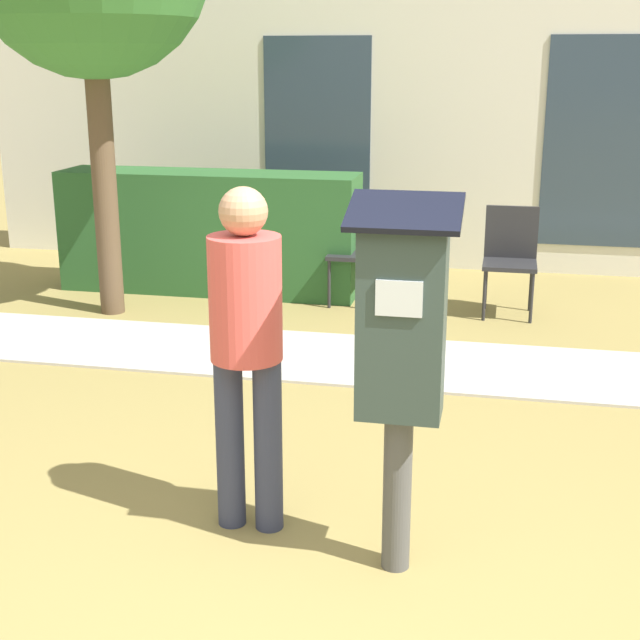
# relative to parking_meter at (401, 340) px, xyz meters

# --- Properties ---
(sidewalk) EXTENTS (12.00, 1.10, 0.02)m
(sidewalk) POSITION_rel_parking_meter_xyz_m (-0.15, 2.62, -1.01)
(sidewalk) COLOR #B7B2A8
(sidewalk) RESTS_ON ground
(building_facade) EXTENTS (10.00, 0.26, 3.20)m
(building_facade) POSITION_rel_parking_meter_xyz_m (-0.15, 5.81, 0.58)
(building_facade) COLOR silver
(building_facade) RESTS_ON ground
(parking_meter) EXTENTS (0.44, 0.31, 1.59)m
(parking_meter) POSITION_rel_parking_meter_xyz_m (0.00, 0.00, 0.00)
(parking_meter) COLOR #4C4C4C
(parking_meter) RESTS_ON ground
(person_standing) EXTENTS (0.32, 0.32, 1.58)m
(person_standing) POSITION_rel_parking_meter_xyz_m (-0.70, 0.21, -0.09)
(person_standing) COLOR #333851
(person_standing) RESTS_ON ground
(outdoor_chair_left) EXTENTS (0.44, 0.44, 0.90)m
(outdoor_chair_left) POSITION_rel_parking_meter_xyz_m (-0.89, 4.24, -0.49)
(outdoor_chair_left) COLOR #262628
(outdoor_chair_left) RESTS_ON ground
(outdoor_chair_middle) EXTENTS (0.44, 0.44, 0.90)m
(outdoor_chair_middle) POSITION_rel_parking_meter_xyz_m (0.44, 4.12, -0.49)
(outdoor_chair_middle) COLOR #262628
(outdoor_chair_middle) RESTS_ON ground
(hedge_row) EXTENTS (2.75, 0.60, 1.10)m
(hedge_row) POSITION_rel_parking_meter_xyz_m (-2.28, 4.34, -0.47)
(hedge_row) COLOR #285628
(hedge_row) RESTS_ON ground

